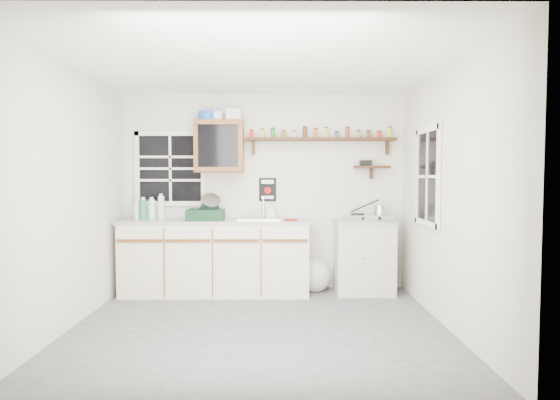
{
  "coord_description": "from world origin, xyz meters",
  "views": [
    {
      "loc": [
        0.18,
        -4.44,
        1.46
      ],
      "look_at": [
        0.2,
        0.55,
        1.2
      ],
      "focal_mm": 30.0,
      "sensor_mm": 36.0,
      "label": 1
    }
  ],
  "objects": [
    {
      "name": "window_back",
      "position": [
        -1.2,
        1.59,
        1.55
      ],
      "size": [
        0.93,
        0.03,
        0.98
      ],
      "color": "black",
      "rests_on": "wall_back"
    },
    {
      "name": "soap_bottle",
      "position": [
        0.1,
        1.47,
        1.02
      ],
      "size": [
        0.12,
        0.12,
        0.21
      ],
      "primitive_type": "imported",
      "rotation": [
        0.0,
        0.0,
        -0.3
      ],
      "color": "silver",
      "rests_on": "main_cabinet"
    },
    {
      "name": "room",
      "position": [
        0.0,
        0.0,
        1.25
      ],
      "size": [
        3.64,
        3.24,
        2.54
      ],
      "color": "#49494B",
      "rests_on": "ground"
    },
    {
      "name": "water_bottles",
      "position": [
        -1.4,
        1.29,
        1.05
      ],
      "size": [
        0.37,
        0.14,
        0.32
      ],
      "color": "silver",
      "rests_on": "main_cabinet"
    },
    {
      "name": "hotplate",
      "position": [
        1.31,
        1.31,
        0.95
      ],
      "size": [
        0.6,
        0.35,
        0.08
      ],
      "rotation": [
        0.0,
        0.0,
        0.08
      ],
      "color": "silver",
      "rests_on": "right_cabinet"
    },
    {
      "name": "right_cabinet",
      "position": [
        1.25,
        1.32,
        0.46
      ],
      "size": [
        0.73,
        0.57,
        0.91
      ],
      "color": "beige",
      "rests_on": "floor"
    },
    {
      "name": "upper_cabinet",
      "position": [
        -0.55,
        1.44,
        1.82
      ],
      "size": [
        0.6,
        0.32,
        0.65
      ],
      "color": "brown",
      "rests_on": "wall_back"
    },
    {
      "name": "sink",
      "position": [
        -0.05,
        1.3,
        0.93
      ],
      "size": [
        0.52,
        0.44,
        0.29
      ],
      "color": "silver",
      "rests_on": "main_cabinet"
    },
    {
      "name": "spice_shelf",
      "position": [
        0.73,
        1.51,
        1.93
      ],
      "size": [
        1.91,
        0.18,
        0.35
      ],
      "color": "black",
      "rests_on": "wall_back"
    },
    {
      "name": "window_right",
      "position": [
        1.79,
        0.55,
        1.45
      ],
      "size": [
        0.03,
        0.78,
        1.08
      ],
      "color": "black",
      "rests_on": "wall_back"
    },
    {
      "name": "saucepan",
      "position": [
        1.44,
        1.31,
        1.04
      ],
      "size": [
        0.44,
        0.24,
        0.19
      ],
      "rotation": [
        0.0,
        0.0,
        -0.29
      ],
      "color": "silver",
      "rests_on": "hotplate"
    },
    {
      "name": "main_cabinet",
      "position": [
        -0.58,
        1.3,
        0.46
      ],
      "size": [
        2.31,
        0.63,
        0.92
      ],
      "color": "beige",
      "rests_on": "floor"
    },
    {
      "name": "dish_rack",
      "position": [
        -0.68,
        1.21,
        1.03
      ],
      "size": [
        0.44,
        0.34,
        0.33
      ],
      "rotation": [
        0.0,
        0.0,
        -0.0
      ],
      "color": "black",
      "rests_on": "main_cabinet"
    },
    {
      "name": "upper_cabinet_clutter",
      "position": [
        -0.57,
        1.44,
        2.21
      ],
      "size": [
        0.53,
        0.24,
        0.14
      ],
      "color": "#194FA8",
      "rests_on": "upper_cabinet"
    },
    {
      "name": "secondary_shelf",
      "position": [
        1.36,
        1.52,
        1.58
      ],
      "size": [
        0.45,
        0.16,
        0.24
      ],
      "color": "black",
      "rests_on": "wall_back"
    },
    {
      "name": "warning_sign",
      "position": [
        0.05,
        1.59,
        1.28
      ],
      "size": [
        0.22,
        0.02,
        0.3
      ],
      "color": "black",
      "rests_on": "wall_back"
    },
    {
      "name": "trash_bag",
      "position": [
        0.65,
        1.4,
        0.2
      ],
      "size": [
        0.41,
        0.37,
        0.47
      ],
      "color": "silver",
      "rests_on": "floor"
    },
    {
      "name": "rag",
      "position": [
        0.34,
        1.13,
        0.93
      ],
      "size": [
        0.16,
        0.15,
        0.02
      ],
      "primitive_type": "cube",
      "rotation": [
        0.0,
        0.0,
        0.35
      ],
      "color": "maroon",
      "rests_on": "main_cabinet"
    }
  ]
}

